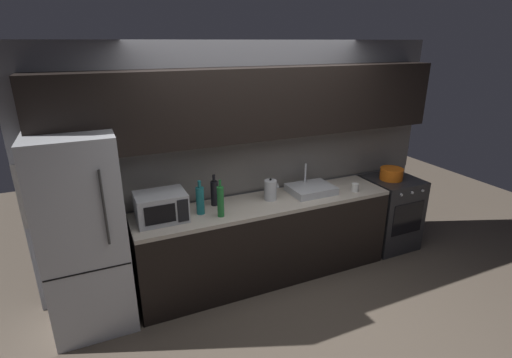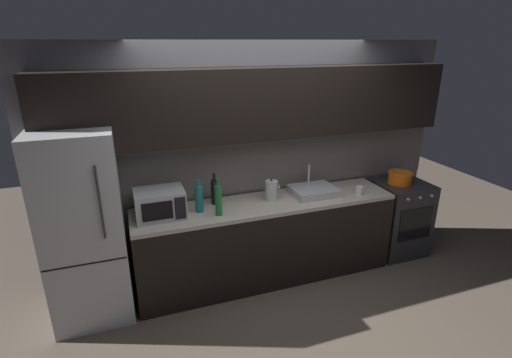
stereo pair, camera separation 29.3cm
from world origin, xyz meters
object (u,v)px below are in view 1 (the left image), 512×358
(wine_bottle_teal, at_px, (200,200))
(microwave, at_px, (161,207))
(wine_bottle_green, at_px, (221,201))
(kettle, at_px, (271,190))
(mug_white, at_px, (355,187))
(wine_bottle_dark, at_px, (214,193))
(cooking_pot, at_px, (391,174))
(oven_range, at_px, (389,212))
(refrigerator, at_px, (84,235))

(wine_bottle_teal, bearing_deg, microwave, 177.77)
(microwave, distance_m, wine_bottle_green, 0.55)
(kettle, bearing_deg, wine_bottle_teal, -177.43)
(microwave, relative_size, mug_white, 4.87)
(wine_bottle_dark, relative_size, cooking_pot, 1.19)
(microwave, relative_size, cooking_pot, 1.67)
(wine_bottle_green, bearing_deg, mug_white, -0.37)
(wine_bottle_dark, height_order, mug_white, wine_bottle_dark)
(kettle, height_order, mug_white, kettle)
(microwave, xyz_separation_m, wine_bottle_dark, (0.56, 0.13, -0.00))
(wine_bottle_dark, bearing_deg, microwave, -167.24)
(oven_range, relative_size, cooking_pot, 3.27)
(kettle, relative_size, mug_white, 2.53)
(refrigerator, xyz_separation_m, wine_bottle_dark, (1.24, 0.15, 0.13))
(wine_bottle_teal, height_order, mug_white, wine_bottle_teal)
(cooking_pot, bearing_deg, wine_bottle_teal, 179.91)
(cooking_pot, bearing_deg, oven_range, -1.71)
(refrigerator, relative_size, wine_bottle_teal, 5.29)
(kettle, distance_m, wine_bottle_green, 0.64)
(refrigerator, relative_size, wine_bottle_dark, 5.52)
(oven_range, xyz_separation_m, wine_bottle_green, (-2.28, -0.13, 0.61))
(microwave, height_order, kettle, microwave)
(oven_range, xyz_separation_m, mug_white, (-0.70, -0.14, 0.50))
(microwave, bearing_deg, refrigerator, -178.45)
(refrigerator, xyz_separation_m, kettle, (1.83, 0.04, 0.11))
(refrigerator, height_order, kettle, refrigerator)
(refrigerator, height_order, wine_bottle_teal, refrigerator)
(refrigerator, bearing_deg, cooking_pot, 0.00)
(wine_bottle_dark, bearing_deg, oven_range, -3.74)
(microwave, bearing_deg, wine_bottle_green, -15.85)
(wine_bottle_teal, bearing_deg, wine_bottle_dark, 36.64)
(kettle, relative_size, wine_bottle_teal, 0.70)
(refrigerator, height_order, cooking_pot, refrigerator)
(oven_range, relative_size, kettle, 3.76)
(refrigerator, bearing_deg, wine_bottle_green, -6.25)
(wine_bottle_green, xyz_separation_m, mug_white, (1.58, -0.01, -0.11))
(microwave, bearing_deg, wine_bottle_dark, 12.76)
(cooking_pot, bearing_deg, microwave, 179.62)
(oven_range, bearing_deg, wine_bottle_teal, 179.88)
(wine_bottle_teal, bearing_deg, cooking_pot, -0.09)
(wine_bottle_green, bearing_deg, wine_bottle_teal, 139.58)
(oven_range, distance_m, cooking_pot, 0.52)
(wine_bottle_dark, bearing_deg, refrigerator, -173.31)
(microwave, xyz_separation_m, mug_white, (2.11, -0.16, -0.09))
(microwave, distance_m, cooking_pot, 2.77)
(refrigerator, xyz_separation_m, cooking_pot, (3.45, 0.00, 0.07))
(refrigerator, distance_m, wine_bottle_dark, 1.26)
(cooking_pot, bearing_deg, kettle, 178.63)
(oven_range, distance_m, wine_bottle_dark, 2.33)
(kettle, bearing_deg, refrigerator, -178.79)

